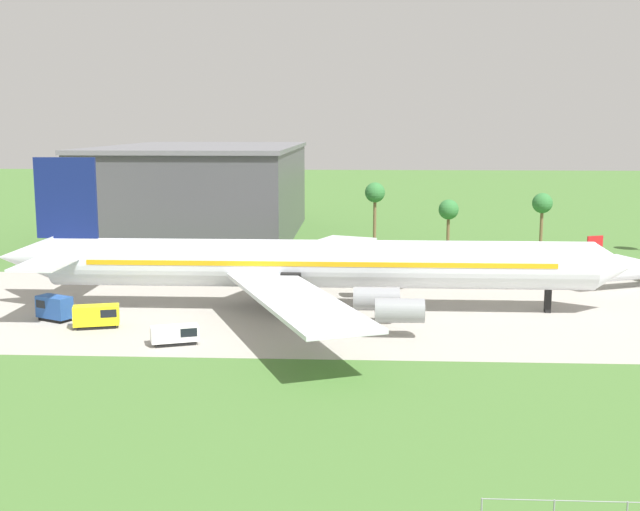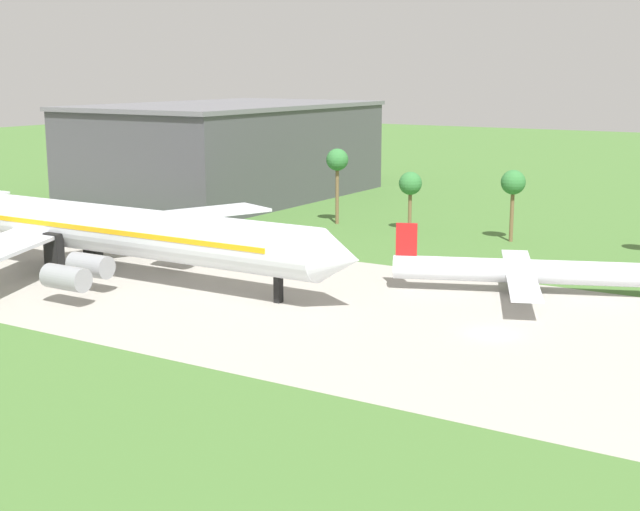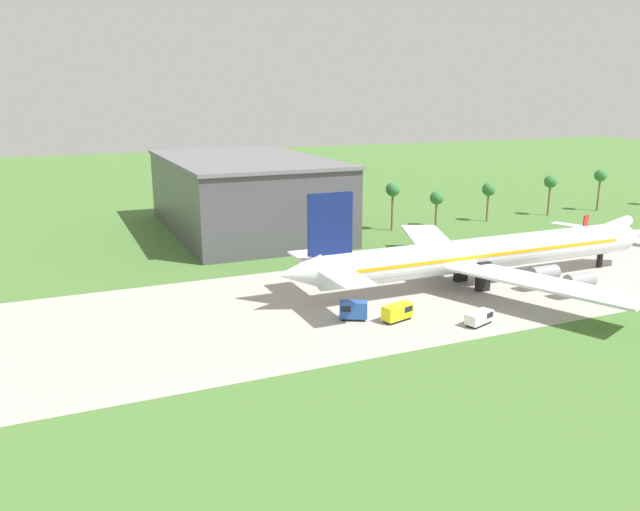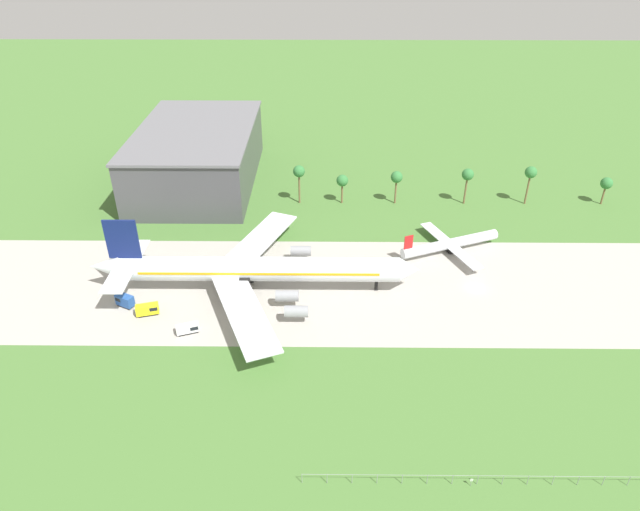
{
  "view_description": "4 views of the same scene",
  "coord_description": "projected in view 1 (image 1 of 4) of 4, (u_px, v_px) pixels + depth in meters",
  "views": [
    {
      "loc": [
        -46.87,
        -97.31,
        22.77
      ],
      "look_at": [
        -51.87,
        -0.85,
        6.79
      ],
      "focal_mm": 45.0,
      "sensor_mm": 36.0,
      "label": 1
    },
    {
      "loc": [
        28.59,
        -78.2,
        24.68
      ],
      "look_at": [
        -18.84,
        -0.85,
        5.79
      ],
      "focal_mm": 50.0,
      "sensor_mm": 36.0,
      "label": 2
    },
    {
      "loc": [
        -123.09,
        -88.45,
        33.38
      ],
      "look_at": [
        -84.91,
        -0.85,
        8.72
      ],
      "focal_mm": 35.0,
      "sensor_mm": 36.0,
      "label": 3
    },
    {
      "loc": [
        -36.56,
        -113.77,
        79.0
      ],
      "look_at": [
        -37.69,
        5.0,
        6.0
      ],
      "focal_mm": 32.0,
      "sensor_mm": 36.0,
      "label": 4
    }
  ],
  "objects": [
    {
      "name": "jet_airliner",
      "position": [
        309.0,
        264.0,
        98.14
      ],
      "size": [
        78.07,
        62.27,
        18.67
      ],
      "color": "silver",
      "rests_on": "ground_plane"
    },
    {
      "name": "baggage_tug",
      "position": [
        54.0,
        308.0,
        93.28
      ],
      "size": [
        4.65,
        3.68,
        2.93
      ],
      "color": "black",
      "rests_on": "ground_plane"
    },
    {
      "name": "fuel_truck",
      "position": [
        177.0,
        334.0,
        83.29
      ],
      "size": [
        5.28,
        3.52,
        1.98
      ],
      "color": "black",
      "rests_on": "ground_plane"
    },
    {
      "name": "catering_van",
      "position": [
        98.0,
        316.0,
        89.98
      ],
      "size": [
        5.36,
        3.27,
        2.58
      ],
      "color": "black",
      "rests_on": "ground_plane"
    },
    {
      "name": "terminal_building",
      "position": [
        205.0,
        192.0,
        160.86
      ],
      "size": [
        36.72,
        61.2,
        18.4
      ],
      "color": "#47474C",
      "rests_on": "ground_plane"
    },
    {
      "name": "palm_tree_row",
      "position": [
        618.0,
        204.0,
        141.44
      ],
      "size": [
        97.31,
        3.6,
        12.33
      ],
      "color": "brown",
      "rests_on": "ground_plane"
    }
  ]
}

